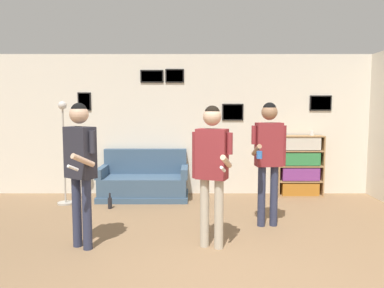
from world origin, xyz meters
TOP-DOWN VIEW (x-y plane):
  - wall_back at (-0.00, 4.01)m, footprint 8.48×0.08m
  - couch at (-1.28, 3.59)m, footprint 1.64×0.80m
  - bookshelf at (1.67, 3.79)m, footprint 0.86×0.30m
  - floor_lamp at (-2.61, 3.17)m, footprint 0.28×0.28m
  - person_player_foreground_left at (-1.71, 1.12)m, footprint 0.43×0.61m
  - person_player_foreground_center at (-0.15, 1.13)m, footprint 0.47×0.57m
  - person_watcher_holding_cup at (0.69, 1.95)m, footprint 0.50×0.46m
  - bottle_on_floor at (-1.76, 2.87)m, footprint 0.07×0.07m
  - drinking_cup at (1.88, 3.79)m, footprint 0.07×0.07m

SIDE VIEW (x-z plane):
  - bottle_on_floor at x=-1.76m, z-range -0.03..0.24m
  - couch at x=-1.28m, z-range -0.15..0.74m
  - bookshelf at x=1.67m, z-range 0.00..1.16m
  - floor_lamp at x=-2.61m, z-range 0.07..1.87m
  - person_player_foreground_center at x=-0.15m, z-range 0.20..1.92m
  - person_player_foreground_left at x=-1.71m, z-range 0.21..1.95m
  - person_watcher_holding_cup at x=0.69m, z-range 0.21..1.97m
  - drinking_cup at x=1.88m, z-range 1.16..1.25m
  - wall_back at x=0.00m, z-range 0.01..2.71m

